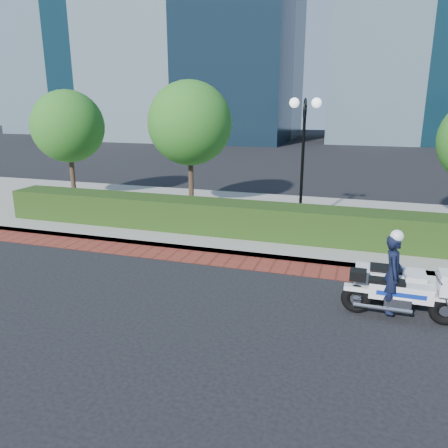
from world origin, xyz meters
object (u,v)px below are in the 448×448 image
(tree_b, at_px, (190,123))
(police_motorcycle, at_px, (395,283))
(lamppost, at_px, (303,142))
(tree_a, at_px, (68,127))

(tree_b, bearing_deg, police_motorcycle, -43.10)
(tree_b, distance_m, police_motorcycle, 10.31)
(lamppost, height_order, tree_b, tree_b)
(lamppost, xyz_separation_m, tree_a, (-10.00, 1.30, 0.26))
(tree_b, bearing_deg, tree_a, 180.00)
(tree_a, height_order, tree_b, tree_b)
(lamppost, relative_size, police_motorcycle, 1.83)
(lamppost, xyz_separation_m, police_motorcycle, (2.75, -5.48, -2.32))
(lamppost, relative_size, tree_a, 0.92)
(tree_a, xyz_separation_m, tree_b, (5.50, 0.00, 0.21))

